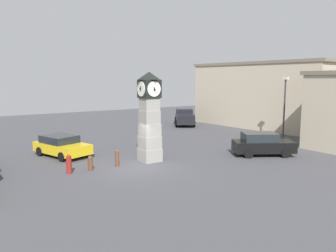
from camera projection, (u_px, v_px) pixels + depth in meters
name	position (u px, v px, depth m)	size (l,w,h in m)	color
ground_plane	(135.00, 168.00, 19.93)	(70.71, 70.71, 0.00)	#424247
clock_tower	(150.00, 117.00, 21.22)	(1.57, 1.55, 5.83)	gray
bollard_near_tower	(69.00, 164.00, 18.68)	(0.31, 0.31, 1.11)	maroon
bollard_mid_row	(90.00, 163.00, 19.33)	(0.29, 0.29, 0.88)	brown
bollard_far_row	(117.00, 158.00, 20.29)	(0.26, 0.26, 1.06)	brown
car_far_lot	(262.00, 144.00, 23.14)	(3.65, 4.49, 1.62)	black
car_end_of_row	(62.00, 146.00, 22.93)	(4.64, 3.26, 1.45)	gold
pickup_truck	(185.00, 117.00, 38.14)	(5.15, 4.30, 1.85)	black
street_lamp_far_side	(285.00, 103.00, 28.53)	(0.50, 0.24, 5.56)	#333338
warehouse_blue_far	(264.00, 95.00, 36.85)	(16.98, 8.05, 7.18)	#B7A88E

